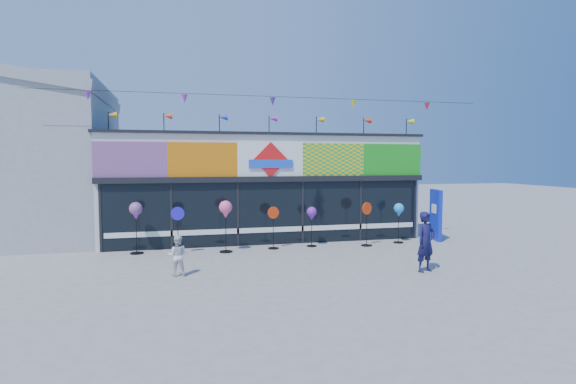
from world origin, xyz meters
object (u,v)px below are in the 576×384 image
object	(u,v)px
spinner_3	(273,227)
adult_man	(426,242)
spinner_1	(178,229)
spinner_4	(312,215)
child	(177,256)
spinner_2	(226,211)
blue_sign	(436,215)
spinner_6	(399,211)
spinner_5	(367,223)
spinner_0	(136,212)

from	to	relation	value
spinner_3	adult_man	bearing A→B (deg)	-50.29
spinner_1	spinner_4	bearing A→B (deg)	3.29
spinner_4	child	xyz separation A→B (m)	(-4.65, -3.09, -0.60)
spinner_2	spinner_4	xyz separation A→B (m)	(3.08, 0.29, -0.25)
blue_sign	spinner_6	distance (m)	1.69
spinner_6	spinner_4	bearing A→B (deg)	178.43
blue_sign	adult_man	bearing A→B (deg)	-113.04
spinner_1	child	distance (m)	2.84
spinner_3	spinner_6	xyz separation A→B (m)	(4.77, 0.00, 0.41)
spinner_1	spinner_2	bearing A→B (deg)	-0.90
spinner_2	child	distance (m)	3.32
spinner_5	child	xyz separation A→B (m)	(-6.61, -2.72, -0.29)
child	spinner_5	bearing A→B (deg)	-149.92
spinner_4	spinner_6	bearing A→B (deg)	-1.57
blue_sign	adult_man	world-z (taller)	blue_sign
child	spinner_6	bearing A→B (deg)	-151.79
spinner_3	spinner_4	xyz separation A→B (m)	(1.42, 0.09, 0.36)
adult_man	spinner_1	bearing A→B (deg)	131.49
spinner_1	spinner_6	distance (m)	8.00
spinner_4	blue_sign	bearing A→B (deg)	1.25
spinner_5	adult_man	distance (m)	3.87
blue_sign	spinner_5	xyz separation A→B (m)	(-3.06, -0.47, -0.15)
spinner_1	spinner_2	xyz separation A→B (m)	(1.56, -0.02, 0.56)
spinner_0	spinner_4	world-z (taller)	spinner_0
spinner_1	child	size ratio (longest dim) A/B	1.44
spinner_4	child	world-z (taller)	spinner_4
spinner_6	child	size ratio (longest dim) A/B	1.37
spinner_4	spinner_5	bearing A→B (deg)	-10.55
spinner_4	spinner_6	size ratio (longest dim) A/B	0.96
blue_sign	spinner_3	size ratio (longest dim) A/B	1.33
spinner_5	adult_man	world-z (taller)	adult_man
spinner_6	blue_sign	bearing A→B (deg)	6.91
spinner_0	spinner_5	bearing A→B (deg)	-3.73
spinner_4	spinner_5	distance (m)	2.01
adult_man	blue_sign	bearing A→B (deg)	37.65
spinner_1	adult_man	xyz separation A→B (m)	(6.66, -3.96, 0.01)
adult_man	spinner_2	bearing A→B (deg)	124.58
spinner_2	child	xyz separation A→B (m)	(-1.57, -2.80, -0.85)
spinner_3	child	world-z (taller)	spinner_3
spinner_2	spinner_1	bearing A→B (deg)	179.10
spinner_0	spinner_2	world-z (taller)	spinner_2
spinner_0	adult_man	bearing A→B (deg)	-28.76
spinner_0	spinner_4	xyz separation A→B (m)	(5.97, -0.15, -0.23)
spinner_4	spinner_3	bearing A→B (deg)	-176.19
spinner_1	spinner_4	size ratio (longest dim) A/B	1.09
spinner_2	spinner_3	size ratio (longest dim) A/B	1.18
spinner_1	spinner_2	size ratio (longest dim) A/B	0.90
spinner_5	spinner_6	xyz separation A→B (m)	(1.39, 0.27, 0.36)
spinner_0	adult_man	xyz separation A→B (m)	(7.99, -4.38, -0.54)
spinner_3	spinner_0	bearing A→B (deg)	176.89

